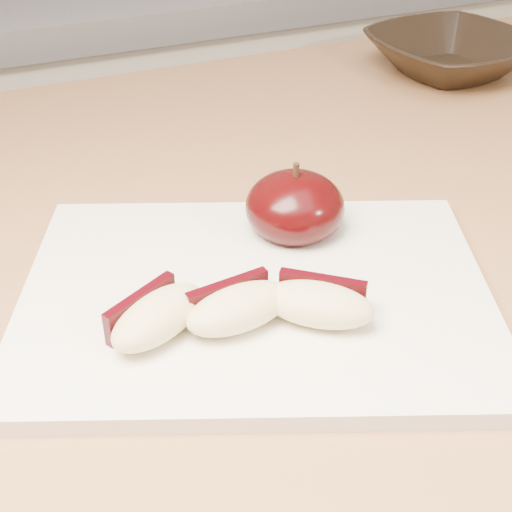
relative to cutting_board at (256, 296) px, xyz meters
name	(u,v)px	position (x,y,z in m)	size (l,w,h in m)	color
back_cabinet	(62,237)	(-0.03, 0.81, -0.44)	(2.40, 0.62, 0.94)	silver
cutting_board	(256,296)	(0.00, 0.00, 0.00)	(0.29, 0.22, 0.01)	white
apple_half	(295,207)	(0.05, 0.05, 0.02)	(0.08, 0.08, 0.06)	black
apple_wedge_a	(156,316)	(-0.07, -0.01, 0.02)	(0.07, 0.06, 0.02)	beige
apple_wedge_b	(238,307)	(-0.02, -0.03, 0.02)	(0.07, 0.04, 0.02)	beige
apple_wedge_c	(318,303)	(0.02, -0.04, 0.02)	(0.07, 0.07, 0.02)	beige
bowl	(450,54)	(0.36, 0.29, 0.02)	(0.17, 0.17, 0.04)	black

